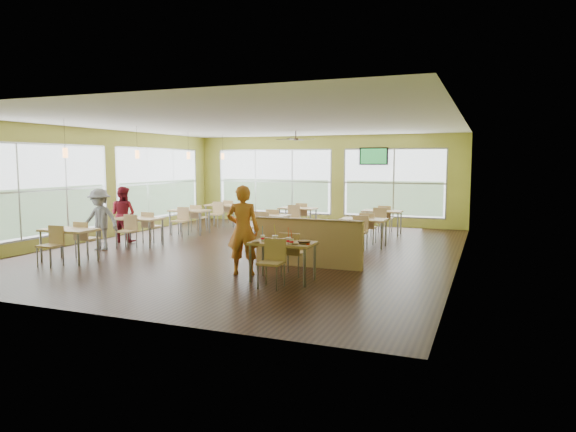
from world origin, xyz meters
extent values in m
plane|color=black|center=(0.00, 0.00, 0.00)|extent=(12.00, 12.00, 0.00)
plane|color=white|center=(0.00, 0.00, 3.20)|extent=(12.00, 12.00, 0.00)
cube|color=#C8CB52|center=(0.00, 6.00, 1.60)|extent=(10.00, 0.04, 3.20)
cube|color=#C8CB52|center=(0.00, -6.00, 1.60)|extent=(10.00, 0.04, 3.20)
cube|color=#C8CB52|center=(-5.00, 0.00, 1.60)|extent=(0.04, 12.00, 3.20)
cube|color=#C8CB52|center=(5.00, 0.00, 1.60)|extent=(0.04, 12.00, 3.20)
cube|color=white|center=(-4.98, -2.00, 1.53)|extent=(0.02, 4.50, 2.35)
cube|color=white|center=(-4.98, 3.00, 1.53)|extent=(0.02, 4.50, 2.35)
cube|color=white|center=(-2.00, 5.98, 1.53)|extent=(4.50, 0.02, 2.35)
cube|color=white|center=(2.50, 5.98, 1.53)|extent=(3.50, 0.02, 2.35)
cube|color=#B7BABC|center=(-4.97, 0.50, 0.35)|extent=(0.04, 9.40, 0.05)
cube|color=#B7BABC|center=(0.25, 5.97, 0.35)|extent=(8.00, 0.04, 0.05)
cube|color=tan|center=(2.00, -3.00, 0.73)|extent=(1.20, 0.70, 0.04)
cube|color=brown|center=(2.00, -3.00, 0.70)|extent=(1.22, 0.71, 0.01)
cylinder|color=slate|center=(1.46, -3.29, 0.35)|extent=(0.05, 0.05, 0.71)
cylinder|color=slate|center=(2.54, -3.29, 0.35)|extent=(0.05, 0.05, 0.71)
cylinder|color=slate|center=(1.46, -2.71, 0.35)|extent=(0.05, 0.05, 0.71)
cylinder|color=slate|center=(2.54, -2.71, 0.35)|extent=(0.05, 0.05, 0.71)
cube|color=tan|center=(2.00, -2.45, 0.45)|extent=(0.42, 0.42, 0.04)
cube|color=tan|center=(2.00, -2.26, 0.67)|extent=(0.42, 0.04, 0.40)
cube|color=tan|center=(2.00, -3.55, 0.45)|extent=(0.42, 0.42, 0.04)
cube|color=tan|center=(2.00, -3.74, 0.67)|extent=(0.42, 0.04, 0.40)
cube|color=tan|center=(2.00, -1.55, 0.50)|extent=(2.40, 0.12, 1.00)
cube|color=brown|center=(2.00, -1.55, 1.02)|extent=(2.40, 0.14, 0.04)
cube|color=tan|center=(-3.20, -3.00, 0.73)|extent=(1.20, 0.70, 0.04)
cube|color=brown|center=(-3.20, -3.00, 0.70)|extent=(1.22, 0.71, 0.01)
cylinder|color=slate|center=(-3.74, -3.29, 0.35)|extent=(0.05, 0.05, 0.71)
cylinder|color=slate|center=(-2.66, -3.29, 0.35)|extent=(0.05, 0.05, 0.71)
cylinder|color=slate|center=(-3.74, -2.71, 0.35)|extent=(0.05, 0.05, 0.71)
cylinder|color=slate|center=(-2.66, -2.71, 0.35)|extent=(0.05, 0.05, 0.71)
cube|color=tan|center=(-3.20, -2.45, 0.45)|extent=(0.42, 0.42, 0.04)
cube|color=tan|center=(-3.20, -2.26, 0.67)|extent=(0.42, 0.04, 0.40)
cube|color=tan|center=(-3.20, -3.55, 0.45)|extent=(0.42, 0.42, 0.04)
cube|color=tan|center=(-3.20, -3.74, 0.67)|extent=(0.42, 0.04, 0.40)
cube|color=tan|center=(-3.20, -0.50, 0.73)|extent=(1.20, 0.70, 0.04)
cube|color=brown|center=(-3.20, -0.50, 0.70)|extent=(1.22, 0.71, 0.01)
cylinder|color=slate|center=(-3.74, -0.79, 0.35)|extent=(0.05, 0.05, 0.71)
cylinder|color=slate|center=(-2.66, -0.79, 0.35)|extent=(0.05, 0.05, 0.71)
cylinder|color=slate|center=(-3.74, -0.21, 0.35)|extent=(0.05, 0.05, 0.71)
cylinder|color=slate|center=(-2.66, -0.21, 0.35)|extent=(0.05, 0.05, 0.71)
cube|color=tan|center=(-3.20, 0.05, 0.45)|extent=(0.42, 0.42, 0.04)
cube|color=tan|center=(-3.20, 0.24, 0.67)|extent=(0.42, 0.04, 0.40)
cube|color=tan|center=(-3.20, -1.05, 0.45)|extent=(0.42, 0.42, 0.04)
cube|color=tan|center=(-3.20, -1.24, 0.67)|extent=(0.42, 0.04, 0.40)
cube|color=tan|center=(-3.20, 2.00, 0.73)|extent=(1.20, 0.70, 0.04)
cube|color=brown|center=(-3.20, 2.00, 0.70)|extent=(1.22, 0.71, 0.01)
cylinder|color=slate|center=(-3.74, 1.71, 0.35)|extent=(0.05, 0.05, 0.71)
cylinder|color=slate|center=(-2.66, 1.71, 0.35)|extent=(0.05, 0.05, 0.71)
cylinder|color=slate|center=(-3.74, 2.29, 0.35)|extent=(0.05, 0.05, 0.71)
cylinder|color=slate|center=(-2.66, 2.29, 0.35)|extent=(0.05, 0.05, 0.71)
cube|color=tan|center=(-3.20, 2.55, 0.45)|extent=(0.42, 0.42, 0.04)
cube|color=tan|center=(-3.20, 2.74, 0.67)|extent=(0.42, 0.04, 0.40)
cube|color=tan|center=(-3.20, 1.45, 0.45)|extent=(0.42, 0.42, 0.04)
cube|color=tan|center=(-3.20, 1.26, 0.67)|extent=(0.42, 0.04, 0.40)
cube|color=tan|center=(-3.20, 4.20, 0.73)|extent=(1.20, 0.70, 0.04)
cube|color=brown|center=(-3.20, 4.20, 0.70)|extent=(1.22, 0.71, 0.01)
cylinder|color=slate|center=(-3.74, 3.91, 0.35)|extent=(0.05, 0.05, 0.71)
cylinder|color=slate|center=(-2.66, 3.91, 0.35)|extent=(0.05, 0.05, 0.71)
cylinder|color=slate|center=(-3.74, 4.49, 0.35)|extent=(0.05, 0.05, 0.71)
cylinder|color=slate|center=(-2.66, 4.49, 0.35)|extent=(0.05, 0.05, 0.71)
cube|color=tan|center=(-3.20, 4.75, 0.45)|extent=(0.42, 0.42, 0.04)
cube|color=tan|center=(-3.20, 4.94, 0.67)|extent=(0.42, 0.04, 0.40)
cube|color=tan|center=(-3.20, 3.65, 0.45)|extent=(0.42, 0.42, 0.04)
cube|color=tan|center=(-3.20, 3.46, 0.67)|extent=(0.42, 0.04, 0.40)
cube|color=tan|center=(-0.30, 1.50, 0.73)|extent=(1.20, 0.70, 0.04)
cube|color=brown|center=(-0.30, 1.50, 0.70)|extent=(1.22, 0.71, 0.01)
cylinder|color=slate|center=(-0.84, 1.21, 0.35)|extent=(0.05, 0.05, 0.71)
cylinder|color=slate|center=(0.24, 1.21, 0.35)|extent=(0.05, 0.05, 0.71)
cylinder|color=slate|center=(-0.84, 1.79, 0.35)|extent=(0.05, 0.05, 0.71)
cylinder|color=slate|center=(0.24, 1.79, 0.35)|extent=(0.05, 0.05, 0.71)
cube|color=tan|center=(-0.30, 2.05, 0.45)|extent=(0.42, 0.42, 0.04)
cube|color=tan|center=(-0.30, 2.24, 0.67)|extent=(0.42, 0.04, 0.40)
cube|color=tan|center=(-0.30, 0.95, 0.45)|extent=(0.42, 0.42, 0.04)
cube|color=tan|center=(-0.30, 0.76, 0.67)|extent=(0.42, 0.04, 0.40)
cube|color=tan|center=(-0.30, 4.00, 0.73)|extent=(1.20, 0.70, 0.04)
cube|color=brown|center=(-0.30, 4.00, 0.70)|extent=(1.22, 0.71, 0.01)
cylinder|color=slate|center=(-0.84, 3.71, 0.35)|extent=(0.05, 0.05, 0.71)
cylinder|color=slate|center=(0.24, 3.71, 0.35)|extent=(0.05, 0.05, 0.71)
cylinder|color=slate|center=(-0.84, 4.29, 0.35)|extent=(0.05, 0.05, 0.71)
cylinder|color=slate|center=(0.24, 4.29, 0.35)|extent=(0.05, 0.05, 0.71)
cube|color=tan|center=(-0.30, 4.55, 0.45)|extent=(0.42, 0.42, 0.04)
cube|color=tan|center=(-0.30, 4.74, 0.67)|extent=(0.42, 0.04, 0.40)
cube|color=tan|center=(-0.30, 3.45, 0.45)|extent=(0.42, 0.42, 0.04)
cube|color=tan|center=(-0.30, 3.26, 0.67)|extent=(0.42, 0.04, 0.40)
cube|color=tan|center=(2.50, 1.50, 0.73)|extent=(1.20, 0.70, 0.04)
cube|color=brown|center=(2.50, 1.50, 0.70)|extent=(1.22, 0.71, 0.01)
cylinder|color=slate|center=(1.96, 1.21, 0.35)|extent=(0.05, 0.05, 0.71)
cylinder|color=slate|center=(3.04, 1.21, 0.35)|extent=(0.05, 0.05, 0.71)
cylinder|color=slate|center=(1.96, 1.79, 0.35)|extent=(0.05, 0.05, 0.71)
cylinder|color=slate|center=(3.04, 1.79, 0.35)|extent=(0.05, 0.05, 0.71)
cube|color=tan|center=(2.50, 2.05, 0.45)|extent=(0.42, 0.42, 0.04)
cube|color=tan|center=(2.50, 2.24, 0.67)|extent=(0.42, 0.04, 0.40)
cube|color=tan|center=(2.50, 0.95, 0.45)|extent=(0.42, 0.42, 0.04)
cube|color=tan|center=(2.50, 0.76, 0.67)|extent=(0.42, 0.04, 0.40)
cube|color=tan|center=(2.50, 4.00, 0.73)|extent=(1.20, 0.70, 0.04)
cube|color=brown|center=(2.50, 4.00, 0.70)|extent=(1.22, 0.71, 0.01)
cylinder|color=slate|center=(1.96, 3.71, 0.35)|extent=(0.05, 0.05, 0.71)
cylinder|color=slate|center=(3.04, 3.71, 0.35)|extent=(0.05, 0.05, 0.71)
cylinder|color=slate|center=(1.96, 4.29, 0.35)|extent=(0.05, 0.05, 0.71)
cylinder|color=slate|center=(3.04, 4.29, 0.35)|extent=(0.05, 0.05, 0.71)
cube|color=tan|center=(2.50, 4.55, 0.45)|extent=(0.42, 0.42, 0.04)
cube|color=tan|center=(2.50, 4.74, 0.67)|extent=(0.42, 0.04, 0.40)
cube|color=tan|center=(2.50, 3.45, 0.45)|extent=(0.42, 0.42, 0.04)
cube|color=tan|center=(2.50, 3.26, 0.67)|extent=(0.42, 0.04, 0.40)
cylinder|color=#2D2119|center=(-3.20, -3.00, 2.85)|extent=(0.01, 0.01, 0.70)
cylinder|color=#ED8F46|center=(-3.20, -3.00, 2.45)|extent=(0.11, 0.11, 0.22)
cylinder|color=#2D2119|center=(-3.20, -0.50, 2.85)|extent=(0.01, 0.01, 0.70)
cylinder|color=#ED8F46|center=(-3.20, -0.50, 2.45)|extent=(0.11, 0.11, 0.22)
cylinder|color=#2D2119|center=(-3.20, 2.00, 2.85)|extent=(0.01, 0.01, 0.70)
cylinder|color=#ED8F46|center=(-3.20, 2.00, 2.45)|extent=(0.11, 0.11, 0.22)
cylinder|color=#2D2119|center=(-3.20, 4.20, 2.85)|extent=(0.01, 0.01, 0.70)
cylinder|color=#ED8F46|center=(-3.20, 4.20, 2.45)|extent=(0.11, 0.11, 0.22)
cylinder|color=#2D2119|center=(0.00, 3.00, 3.08)|extent=(0.03, 0.03, 0.24)
cylinder|color=#2D2119|center=(0.00, 3.00, 2.94)|extent=(0.16, 0.16, 0.06)
cube|color=#2D2119|center=(0.35, 3.00, 2.94)|extent=(0.55, 0.10, 0.01)
cube|color=#2D2119|center=(0.00, 3.35, 2.94)|extent=(0.10, 0.55, 0.01)
cube|color=#2D2119|center=(-0.35, 3.00, 2.94)|extent=(0.55, 0.10, 0.01)
cube|color=#2D2119|center=(0.00, 2.65, 2.94)|extent=(0.10, 0.55, 0.01)
cube|color=black|center=(1.80, 5.90, 2.45)|extent=(1.00, 0.06, 0.60)
cube|color=#25873E|center=(1.80, 5.87, 2.45)|extent=(0.90, 0.01, 0.52)
imported|color=#D94D18|center=(1.05, -2.75, 0.90)|extent=(0.75, 0.60, 1.80)
imported|color=maroon|center=(-3.97, -0.21, 0.78)|extent=(0.78, 0.62, 1.57)
imported|color=slate|center=(-3.67, -1.48, 0.79)|extent=(1.09, 0.72, 1.57)
cone|color=white|center=(1.62, -3.07, 0.81)|extent=(0.08, 0.08, 0.11)
cylinder|color=red|center=(1.62, -3.07, 0.81)|extent=(0.08, 0.08, 0.03)
cylinder|color=white|center=(1.62, -3.07, 0.87)|extent=(0.09, 0.09, 0.01)
cylinder|color=#2C83E0|center=(1.62, -3.07, 0.97)|extent=(0.02, 0.05, 0.20)
cone|color=white|center=(1.91, -3.17, 0.82)|extent=(0.10, 0.10, 0.13)
cylinder|color=red|center=(1.91, -3.17, 0.82)|extent=(0.09, 0.09, 0.04)
cylinder|color=white|center=(1.91, -3.17, 0.89)|extent=(0.11, 0.11, 0.01)
cylinder|color=yellow|center=(1.91, -3.17, 1.01)|extent=(0.03, 0.06, 0.24)
cone|color=white|center=(2.20, -3.20, 0.81)|extent=(0.09, 0.09, 0.12)
cylinder|color=red|center=(2.20, -3.20, 0.81)|extent=(0.08, 0.08, 0.03)
cylinder|color=white|center=(2.20, -3.20, 0.88)|extent=(0.09, 0.09, 0.01)
cylinder|color=red|center=(2.20, -3.20, 0.98)|extent=(0.01, 0.06, 0.22)
cone|color=white|center=(2.27, -3.24, 0.80)|extent=(0.08, 0.08, 0.11)
cylinder|color=red|center=(2.27, -3.24, 0.80)|extent=(0.07, 0.07, 0.03)
cylinder|color=white|center=(2.27, -3.24, 0.86)|extent=(0.08, 0.08, 0.01)
cylinder|color=red|center=(2.27, -3.24, 0.95)|extent=(0.03, 0.05, 0.19)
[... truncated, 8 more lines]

